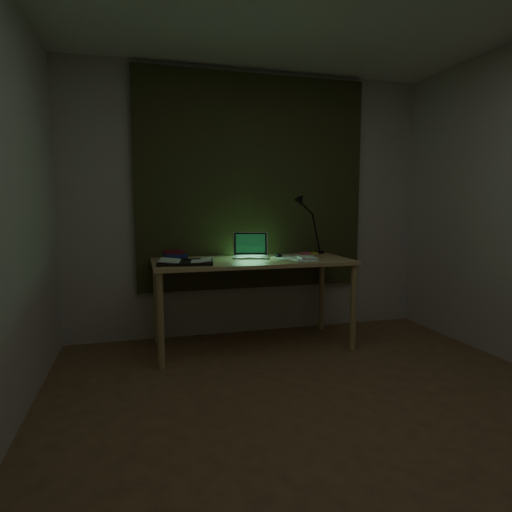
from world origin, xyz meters
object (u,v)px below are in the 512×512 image
(desk, at_px, (252,303))
(laptop, at_px, (251,245))
(loose_papers, at_px, (301,258))
(open_textbook, at_px, (186,262))
(desk_lamp, at_px, (320,227))
(book_stack, at_px, (174,255))

(desk, height_order, laptop, laptop)
(laptop, relative_size, loose_papers, 1.01)
(desk, relative_size, laptop, 4.82)
(desk, distance_m, open_textbook, 0.73)
(laptop, relative_size, open_textbook, 0.82)
(loose_papers, height_order, desk_lamp, desk_lamp)
(loose_papers, bearing_deg, desk_lamp, 47.65)
(book_stack, relative_size, desk_lamp, 0.42)
(laptop, xyz_separation_m, book_stack, (-0.67, 0.05, -0.07))
(laptop, distance_m, book_stack, 0.68)
(book_stack, xyz_separation_m, loose_papers, (1.08, -0.25, -0.03))
(desk_lamp, bearing_deg, desk, -159.35)
(desk, xyz_separation_m, desk_lamp, (0.77, 0.30, 0.65))
(laptop, xyz_separation_m, desk_lamp, (0.75, 0.18, 0.15))
(book_stack, distance_m, loose_papers, 1.11)
(open_textbook, bearing_deg, loose_papers, 11.89)
(desk, bearing_deg, loose_papers, -10.08)
(book_stack, bearing_deg, laptop, -4.48)
(desk, distance_m, desk_lamp, 1.05)
(book_stack, xyz_separation_m, desk_lamp, (1.42, 0.13, 0.22))
(laptop, relative_size, book_stack, 1.64)
(open_textbook, distance_m, book_stack, 0.31)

